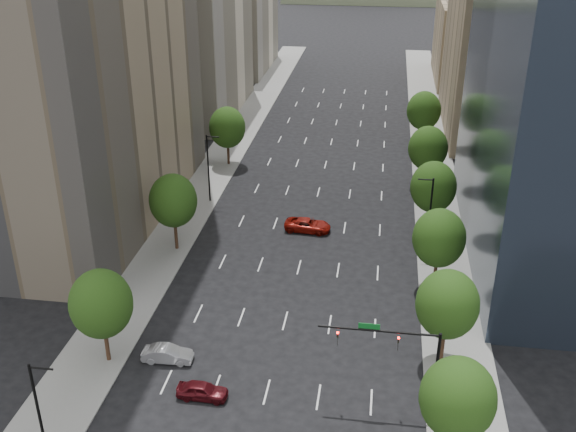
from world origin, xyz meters
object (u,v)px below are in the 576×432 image
at_px(car_maroon, 202,391).
at_px(car_silver, 168,354).
at_px(car_red_far, 308,225).
at_px(traffic_signal, 405,351).

relative_size(car_maroon, car_silver, 0.95).
height_order(car_maroon, car_red_far, car_red_far).
distance_m(traffic_signal, car_maroon, 16.11).
relative_size(traffic_signal, car_maroon, 2.24).
bearing_deg(car_maroon, car_red_far, -8.19).
bearing_deg(car_maroon, car_silver, 46.31).
height_order(car_silver, car_red_far, car_red_far).
xyz_separation_m(traffic_signal, car_maroon, (-15.42, -1.36, -4.48)).
relative_size(traffic_signal, car_silver, 2.12).
xyz_separation_m(car_maroon, car_silver, (-4.11, 4.05, 0.02)).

